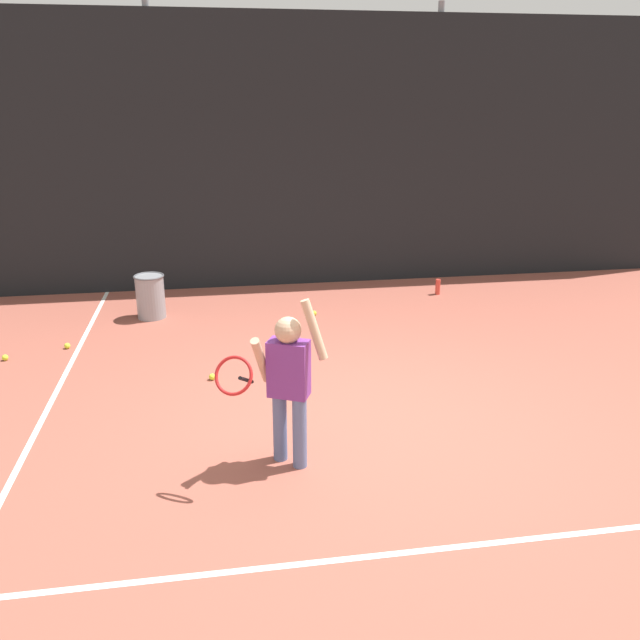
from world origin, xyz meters
TOP-DOWN VIEW (x-y plane):
  - ground_plane at (0.00, 0.00)m, footprint 20.00×20.00m
  - court_line_baseline at (0.00, -1.78)m, footprint 9.00×0.05m
  - court_line_sideline at (-2.86, 1.00)m, footprint 0.05×9.00m
  - back_fence_windscreen at (0.00, 4.44)m, footprint 12.30×0.08m
  - fence_post_1 at (-2.00, 4.50)m, footprint 0.09×0.09m
  - fence_post_2 at (2.00, 4.50)m, footprint 0.09×0.09m
  - tennis_player at (-0.78, -0.62)m, footprint 0.87×0.56m
  - ball_hopper at (-2.12, 3.15)m, footprint 0.38×0.38m
  - water_bottle at (1.85, 3.53)m, footprint 0.07×0.07m
  - tennis_ball_0 at (-1.36, 1.06)m, footprint 0.07×0.07m
  - tennis_ball_1 at (-3.58, 1.92)m, footprint 0.07×0.07m
  - tennis_ball_2 at (-0.05, 2.87)m, footprint 0.07×0.07m
  - tennis_ball_3 at (-2.98, 2.18)m, footprint 0.07×0.07m

SIDE VIEW (x-z plane):
  - ground_plane at x=0.00m, z-range 0.00..0.00m
  - court_line_baseline at x=0.00m, z-range 0.00..0.00m
  - court_line_sideline at x=-2.86m, z-range 0.00..0.00m
  - tennis_ball_0 at x=-1.36m, z-range 0.00..0.07m
  - tennis_ball_1 at x=-3.58m, z-range 0.00..0.07m
  - tennis_ball_2 at x=-0.05m, z-range 0.00..0.07m
  - tennis_ball_3 at x=-2.98m, z-range 0.00..0.07m
  - water_bottle at x=1.85m, z-range 0.00..0.22m
  - ball_hopper at x=-2.12m, z-range 0.01..0.57m
  - tennis_player at x=-0.78m, z-range 0.05..1.40m
  - back_fence_windscreen at x=0.00m, z-range 0.00..3.79m
  - fence_post_1 at x=-2.00m, z-range 0.00..3.94m
  - fence_post_2 at x=2.00m, z-range 0.00..3.94m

